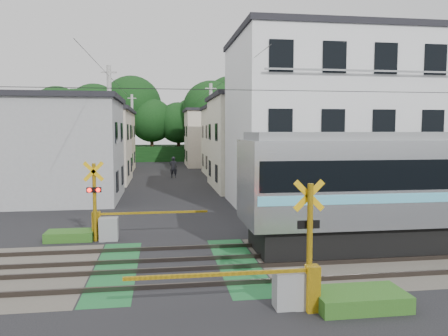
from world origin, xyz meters
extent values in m
plane|color=black|center=(0.00, 0.00, 0.00)|extent=(120.00, 120.00, 0.00)
cube|color=#47423A|center=(0.00, 0.00, 0.00)|extent=(120.00, 6.00, 0.00)
cube|color=black|center=(0.00, 0.00, 0.01)|extent=(5.20, 120.00, 0.00)
cube|color=#145126|center=(-1.90, 0.00, 0.01)|extent=(1.30, 6.00, 0.00)
cube|color=#145126|center=(1.90, 0.00, 0.01)|extent=(1.30, 6.00, 0.00)
cube|color=#3F3833|center=(0.00, -1.90, 0.07)|extent=(120.00, 0.08, 0.14)
cube|color=#3F3833|center=(0.00, -0.50, 0.07)|extent=(120.00, 0.08, 0.14)
cube|color=#3F3833|center=(0.00, 0.50, 0.07)|extent=(120.00, 0.08, 0.14)
cube|color=#3F3833|center=(0.00, 1.90, 0.07)|extent=(120.00, 0.08, 0.14)
cube|color=black|center=(5.38, 1.20, 0.34)|extent=(2.68, 2.46, 0.67)
cube|color=black|center=(2.41, 1.20, 2.90)|extent=(0.10, 2.69, 1.74)
cylinder|color=#E6AB0C|center=(3.00, -3.60, 1.50)|extent=(0.14, 0.14, 3.00)
cube|color=#E6AB0C|center=(3.00, -3.50, 2.70)|extent=(0.77, 0.05, 0.77)
cube|color=#E6AB0C|center=(3.00, -3.50, 2.70)|extent=(0.77, 0.05, 0.77)
cube|color=black|center=(3.00, -3.50, 2.00)|extent=(0.55, 0.05, 0.20)
sphere|color=#FF0C07|center=(2.84, -3.44, 2.00)|extent=(0.16, 0.16, 0.16)
sphere|color=#FF0C07|center=(3.16, -3.44, 2.00)|extent=(0.16, 0.16, 0.16)
cube|color=gray|center=(2.50, -3.60, 0.45)|extent=(0.70, 0.50, 0.90)
cube|color=#E6AB0C|center=(3.00, -3.85, 0.55)|extent=(0.30, 0.30, 1.10)
cube|color=#E6AB0C|center=(0.75, -3.85, 1.00)|extent=(4.20, 0.08, 0.08)
cylinder|color=#E6AB0C|center=(-3.00, 3.60, 1.50)|extent=(0.14, 0.14, 3.00)
cube|color=#E6AB0C|center=(-3.00, 3.50, 2.70)|extent=(0.77, 0.05, 0.77)
cube|color=#E6AB0C|center=(-3.00, 3.50, 2.70)|extent=(0.77, 0.05, 0.77)
cube|color=black|center=(-3.00, 3.50, 2.00)|extent=(0.55, 0.05, 0.20)
sphere|color=#FF0C07|center=(-3.16, 3.44, 2.00)|extent=(0.16, 0.16, 0.16)
sphere|color=#FF0C07|center=(-2.84, 3.44, 2.00)|extent=(0.16, 0.16, 0.16)
cube|color=gray|center=(-2.50, 3.60, 0.45)|extent=(0.70, 0.50, 0.90)
cube|color=#E6AB0C|center=(-3.00, 3.85, 0.55)|extent=(0.30, 0.30, 1.10)
cube|color=#E6AB0C|center=(-0.75, 3.85, 1.00)|extent=(4.20, 0.08, 0.08)
cube|color=silver|center=(8.50, 9.50, 4.50)|extent=(10.00, 8.00, 9.00)
cube|color=black|center=(8.50, 9.50, 9.15)|extent=(10.20, 8.16, 0.30)
cube|color=black|center=(4.80, 5.47, 1.50)|extent=(1.10, 0.06, 1.40)
cube|color=black|center=(7.25, 5.47, 1.50)|extent=(1.10, 0.06, 1.40)
cube|color=black|center=(9.70, 5.47, 1.50)|extent=(1.10, 0.06, 1.40)
cube|color=black|center=(12.15, 5.47, 1.50)|extent=(1.10, 0.06, 1.40)
cube|color=gray|center=(8.50, 5.25, 0.90)|extent=(9.00, 0.06, 0.08)
cube|color=black|center=(4.80, 5.47, 4.50)|extent=(1.10, 0.06, 1.40)
cube|color=black|center=(7.25, 5.47, 4.50)|extent=(1.10, 0.06, 1.40)
cube|color=black|center=(9.70, 5.47, 4.50)|extent=(1.10, 0.06, 1.40)
cube|color=black|center=(12.15, 5.47, 4.50)|extent=(1.10, 0.06, 1.40)
cube|color=gray|center=(8.50, 5.25, 3.90)|extent=(9.00, 0.06, 0.08)
cube|color=black|center=(4.80, 5.47, 7.50)|extent=(1.10, 0.06, 1.40)
cube|color=black|center=(7.25, 5.47, 7.50)|extent=(1.10, 0.06, 1.40)
cube|color=black|center=(9.70, 5.47, 7.50)|extent=(1.10, 0.06, 1.40)
cube|color=black|center=(12.15, 5.47, 7.50)|extent=(1.10, 0.06, 1.40)
cube|color=gray|center=(8.50, 5.25, 6.90)|extent=(9.00, 0.06, 0.08)
cube|color=#9B9DA0|center=(-6.50, 14.00, 3.00)|extent=(7.00, 7.00, 6.00)
cube|color=black|center=(-6.50, 14.00, 6.15)|extent=(7.35, 7.35, 0.30)
cube|color=black|center=(-2.97, 12.25, 1.30)|extent=(0.06, 1.00, 1.20)
cube|color=black|center=(-2.97, 15.75, 1.30)|extent=(0.06, 1.00, 1.20)
cube|color=black|center=(-2.97, 12.25, 4.10)|extent=(0.06, 1.00, 1.20)
cube|color=black|center=(-2.97, 15.75, 4.10)|extent=(0.06, 1.00, 1.20)
cube|color=silver|center=(6.80, 18.00, 3.25)|extent=(7.00, 8.00, 6.50)
cube|color=black|center=(6.80, 18.00, 6.65)|extent=(7.35, 8.40, 0.30)
cube|color=black|center=(3.27, 16.00, 1.30)|extent=(0.06, 1.00, 1.20)
cube|color=black|center=(3.27, 20.00, 1.30)|extent=(0.06, 1.00, 1.20)
cube|color=black|center=(3.27, 16.00, 4.10)|extent=(0.06, 1.00, 1.20)
cube|color=black|center=(3.27, 20.00, 4.10)|extent=(0.06, 1.00, 1.20)
cube|color=beige|center=(-7.00, 23.00, 2.90)|extent=(8.00, 7.00, 5.80)
cube|color=black|center=(-7.00, 23.00, 5.95)|extent=(8.40, 7.35, 0.30)
cube|color=black|center=(-2.97, 21.25, 1.30)|extent=(0.06, 1.00, 1.20)
cube|color=black|center=(-2.97, 24.75, 1.30)|extent=(0.06, 1.00, 1.20)
cube|color=black|center=(-2.97, 21.25, 4.10)|extent=(0.06, 1.00, 1.20)
cube|color=black|center=(-2.97, 24.75, 4.10)|extent=(0.06, 1.00, 1.20)
cube|color=silver|center=(7.20, 28.00, 3.10)|extent=(7.00, 7.00, 6.20)
cube|color=black|center=(7.20, 28.00, 6.35)|extent=(7.35, 7.35, 0.30)
cube|color=black|center=(3.67, 26.25, 1.30)|extent=(0.06, 1.00, 1.20)
cube|color=black|center=(3.67, 29.75, 1.30)|extent=(0.06, 1.00, 1.20)
cube|color=black|center=(3.67, 26.25, 4.10)|extent=(0.06, 1.00, 1.20)
cube|color=black|center=(3.67, 29.75, 4.10)|extent=(0.06, 1.00, 1.20)
cube|color=tan|center=(-6.80, 33.00, 3.00)|extent=(7.00, 8.00, 6.00)
cube|color=black|center=(-6.80, 33.00, 6.15)|extent=(7.35, 8.40, 0.30)
cube|color=black|center=(-3.27, 31.00, 1.30)|extent=(0.06, 1.00, 1.20)
cube|color=black|center=(-3.27, 35.00, 1.30)|extent=(0.06, 1.00, 1.20)
cube|color=black|center=(-3.27, 31.00, 4.10)|extent=(0.06, 1.00, 1.20)
cube|color=black|center=(-3.27, 35.00, 4.10)|extent=(0.06, 1.00, 1.20)
cube|color=beige|center=(6.50, 38.00, 3.20)|extent=(8.00, 7.00, 6.40)
cube|color=black|center=(6.50, 38.00, 6.55)|extent=(8.40, 7.35, 0.30)
cube|color=black|center=(2.47, 36.25, 1.30)|extent=(0.06, 1.00, 1.20)
cube|color=black|center=(2.47, 39.75, 1.30)|extent=(0.06, 1.00, 1.20)
cube|color=black|center=(2.47, 36.25, 4.10)|extent=(0.06, 1.00, 1.20)
cube|color=black|center=(2.47, 39.75, 4.10)|extent=(0.06, 1.00, 1.20)
cube|color=#113311|center=(0.00, 50.00, 1.00)|extent=(40.00, 10.00, 2.00)
cylinder|color=#332114|center=(-14.11, 48.29, 2.53)|extent=(0.50, 0.50, 5.06)
sphere|color=#113311|center=(-14.11, 48.29, 6.57)|extent=(7.08, 7.08, 7.08)
cylinder|color=#332114|center=(-11.63, 47.86, 2.44)|extent=(0.50, 0.50, 4.89)
sphere|color=#113311|center=(-11.63, 47.86, 6.36)|extent=(6.85, 6.85, 6.85)
cylinder|color=#332114|center=(-9.23, 47.90, 2.62)|extent=(0.50, 0.50, 5.24)
sphere|color=#113311|center=(-9.23, 47.90, 6.82)|extent=(7.34, 7.34, 7.34)
cylinder|color=#332114|center=(-6.43, 50.73, 2.16)|extent=(0.50, 0.50, 4.33)
sphere|color=#113311|center=(-6.43, 50.73, 5.62)|extent=(6.06, 6.06, 6.06)
cylinder|color=#332114|center=(-4.42, 50.30, 2.98)|extent=(0.50, 0.50, 5.95)
sphere|color=#113311|center=(-4.42, 50.30, 7.74)|extent=(8.33, 8.33, 8.33)
cylinder|color=#332114|center=(-1.63, 48.23, 2.14)|extent=(0.50, 0.50, 4.29)
sphere|color=#113311|center=(-1.63, 48.23, 5.57)|extent=(6.00, 6.00, 6.00)
cylinder|color=#332114|center=(2.04, 47.79, 2.02)|extent=(0.50, 0.50, 4.05)
sphere|color=#113311|center=(2.04, 47.79, 5.26)|extent=(5.67, 5.67, 5.67)
cylinder|color=#332114|center=(4.46, 50.75, 2.24)|extent=(0.50, 0.50, 4.49)
sphere|color=#113311|center=(4.46, 50.75, 5.83)|extent=(6.28, 6.28, 6.28)
cylinder|color=#332114|center=(6.29, 45.00, 2.70)|extent=(0.50, 0.50, 5.41)
sphere|color=#113311|center=(6.29, 45.00, 7.03)|extent=(7.57, 7.57, 7.57)
cylinder|color=#332114|center=(9.39, 47.03, 2.94)|extent=(0.50, 0.50, 5.87)
sphere|color=#113311|center=(9.39, 47.03, 7.63)|extent=(8.22, 8.22, 8.22)
cylinder|color=#332114|center=(11.78, 48.43, 2.16)|extent=(0.50, 0.50, 4.31)
sphere|color=#113311|center=(11.78, 48.43, 5.61)|extent=(6.04, 6.04, 6.04)
cylinder|color=#332114|center=(13.69, 50.87, 2.69)|extent=(0.50, 0.50, 5.38)
sphere|color=#113311|center=(13.69, 50.87, 6.99)|extent=(7.53, 7.53, 7.53)
cube|color=black|center=(6.00, 1.20, 5.60)|extent=(60.00, 0.02, 0.02)
cylinder|color=#A5A5A0|center=(-3.40, 13.00, 4.00)|extent=(0.26, 0.26, 8.00)
cube|color=#A5A5A0|center=(-3.40, 13.00, 7.60)|extent=(0.90, 0.08, 0.08)
cylinder|color=#A5A5A0|center=(3.60, 22.00, 4.00)|extent=(0.26, 0.26, 8.00)
cube|color=#A5A5A0|center=(3.60, 22.00, 7.60)|extent=(0.90, 0.08, 0.08)
cylinder|color=#A5A5A0|center=(-3.40, 34.00, 4.00)|extent=(0.26, 0.26, 8.00)
cube|color=#A5A5A0|center=(-3.40, 34.00, 7.60)|extent=(0.90, 0.08, 0.08)
cube|color=black|center=(-3.40, 23.50, 7.40)|extent=(0.02, 42.00, 0.02)
cube|color=black|center=(3.60, 23.50, 7.40)|extent=(0.02, 42.00, 0.02)
imported|color=#2A2B35|center=(0.64, 25.53, 0.95)|extent=(0.76, 0.57, 1.90)
cube|color=#2D5E1E|center=(4.20, -3.80, 0.20)|extent=(2.20, 1.20, 0.40)
cube|color=#2D5E1E|center=(-4.00, 3.90, 0.18)|extent=(1.80, 1.00, 0.36)
cube|color=#2D5E1E|center=(4.60, 3.20, 0.15)|extent=(1.50, 0.90, 0.30)
camera|label=1|loc=(-0.50, -13.39, 4.26)|focal=35.00mm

